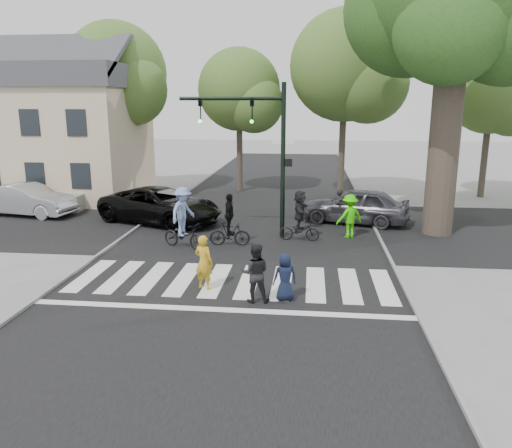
{
  "coord_description": "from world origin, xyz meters",
  "views": [
    {
      "loc": [
        2.26,
        -13.09,
        5.23
      ],
      "look_at": [
        0.5,
        3.0,
        1.3
      ],
      "focal_mm": 35.0,
      "sensor_mm": 36.0,
      "label": 1
    }
  ],
  "objects_px": {
    "pedestrian_adult": "(255,273)",
    "car_grey": "(355,206)",
    "car_suv": "(160,205)",
    "pedestrian_woman": "(204,262)",
    "cyclist_right": "(300,218)",
    "cyclist_left": "(183,222)",
    "pedestrian_child": "(285,277)",
    "traffic_signal": "(261,139)",
    "car_silver": "(28,200)",
    "cyclist_mid": "(230,225)"
  },
  "relations": [
    {
      "from": "pedestrian_adult",
      "to": "car_grey",
      "type": "relative_size",
      "value": 0.35
    },
    {
      "from": "pedestrian_adult",
      "to": "car_suv",
      "type": "height_order",
      "value": "pedestrian_adult"
    },
    {
      "from": "pedestrian_woman",
      "to": "cyclist_right",
      "type": "relative_size",
      "value": 0.81
    },
    {
      "from": "cyclist_left",
      "to": "cyclist_right",
      "type": "distance_m",
      "value": 4.48
    },
    {
      "from": "car_suv",
      "to": "car_grey",
      "type": "distance_m",
      "value": 8.7
    },
    {
      "from": "pedestrian_child",
      "to": "car_grey",
      "type": "bearing_deg",
      "value": -124.49
    },
    {
      "from": "car_suv",
      "to": "car_grey",
      "type": "xyz_separation_m",
      "value": [
        8.66,
        0.84,
        0.01
      ]
    },
    {
      "from": "traffic_signal",
      "to": "car_silver",
      "type": "bearing_deg",
      "value": 166.71
    },
    {
      "from": "cyclist_left",
      "to": "cyclist_mid",
      "type": "bearing_deg",
      "value": 16.98
    },
    {
      "from": "car_suv",
      "to": "pedestrian_child",
      "type": "bearing_deg",
      "value": -122.2
    },
    {
      "from": "cyclist_right",
      "to": "car_grey",
      "type": "height_order",
      "value": "cyclist_right"
    },
    {
      "from": "cyclist_left",
      "to": "cyclist_right",
      "type": "bearing_deg",
      "value": 19.42
    },
    {
      "from": "cyclist_right",
      "to": "car_grey",
      "type": "bearing_deg",
      "value": 52.94
    },
    {
      "from": "cyclist_left",
      "to": "car_suv",
      "type": "bearing_deg",
      "value": 117.94
    },
    {
      "from": "cyclist_left",
      "to": "car_grey",
      "type": "xyz_separation_m",
      "value": [
        6.63,
        4.67,
        -0.19
      ]
    },
    {
      "from": "cyclist_left",
      "to": "car_grey",
      "type": "relative_size",
      "value": 0.49
    },
    {
      "from": "cyclist_mid",
      "to": "car_silver",
      "type": "height_order",
      "value": "cyclist_mid"
    },
    {
      "from": "pedestrian_child",
      "to": "car_grey",
      "type": "relative_size",
      "value": 0.29
    },
    {
      "from": "cyclist_right",
      "to": "pedestrian_woman",
      "type": "bearing_deg",
      "value": -115.11
    },
    {
      "from": "pedestrian_woman",
      "to": "car_silver",
      "type": "distance_m",
      "value": 13.5
    },
    {
      "from": "traffic_signal",
      "to": "cyclist_left",
      "type": "distance_m",
      "value": 4.39
    },
    {
      "from": "pedestrian_woman",
      "to": "car_grey",
      "type": "height_order",
      "value": "pedestrian_woman"
    },
    {
      "from": "pedestrian_child",
      "to": "cyclist_left",
      "type": "distance_m",
      "value": 6.14
    },
    {
      "from": "traffic_signal",
      "to": "car_silver",
      "type": "relative_size",
      "value": 1.3
    },
    {
      "from": "pedestrian_adult",
      "to": "traffic_signal",
      "type": "bearing_deg",
      "value": -90.64
    },
    {
      "from": "car_suv",
      "to": "car_silver",
      "type": "xyz_separation_m",
      "value": [
        -6.72,
        0.76,
        -0.03
      ]
    },
    {
      "from": "traffic_signal",
      "to": "cyclist_left",
      "type": "bearing_deg",
      "value": -144.83
    },
    {
      "from": "pedestrian_child",
      "to": "pedestrian_adult",
      "type": "bearing_deg",
      "value": -6.67
    },
    {
      "from": "cyclist_mid",
      "to": "car_grey",
      "type": "xyz_separation_m",
      "value": [
        4.99,
        4.17,
        -0.02
      ]
    },
    {
      "from": "cyclist_left",
      "to": "cyclist_mid",
      "type": "height_order",
      "value": "cyclist_left"
    },
    {
      "from": "pedestrian_woman",
      "to": "pedestrian_child",
      "type": "bearing_deg",
      "value": -171.45
    },
    {
      "from": "car_silver",
      "to": "pedestrian_woman",
      "type": "bearing_deg",
      "value": -120.13
    },
    {
      "from": "traffic_signal",
      "to": "car_grey",
      "type": "bearing_deg",
      "value": 35.18
    },
    {
      "from": "traffic_signal",
      "to": "pedestrian_child",
      "type": "distance_m",
      "value": 7.42
    },
    {
      "from": "cyclist_mid",
      "to": "pedestrian_adult",
      "type": "bearing_deg",
      "value": -73.77
    },
    {
      "from": "pedestrian_adult",
      "to": "car_suv",
      "type": "xyz_separation_m",
      "value": [
        -5.22,
        8.66,
        -0.02
      ]
    },
    {
      "from": "traffic_signal",
      "to": "cyclist_right",
      "type": "distance_m",
      "value": 3.41
    },
    {
      "from": "cyclist_mid",
      "to": "cyclist_right",
      "type": "height_order",
      "value": "cyclist_mid"
    },
    {
      "from": "cyclist_right",
      "to": "cyclist_left",
      "type": "bearing_deg",
      "value": -160.58
    },
    {
      "from": "pedestrian_woman",
      "to": "car_silver",
      "type": "relative_size",
      "value": 0.35
    },
    {
      "from": "pedestrian_child",
      "to": "pedestrian_adult",
      "type": "height_order",
      "value": "pedestrian_adult"
    },
    {
      "from": "car_grey",
      "to": "cyclist_left",
      "type": "bearing_deg",
      "value": -39.87
    },
    {
      "from": "car_suv",
      "to": "car_silver",
      "type": "bearing_deg",
      "value": 106.06
    },
    {
      "from": "pedestrian_adult",
      "to": "car_grey",
      "type": "xyz_separation_m",
      "value": [
        3.44,
        9.51,
        -0.02
      ]
    },
    {
      "from": "pedestrian_adult",
      "to": "car_silver",
      "type": "xyz_separation_m",
      "value": [
        -11.93,
        9.42,
        -0.05
      ]
    },
    {
      "from": "cyclist_left",
      "to": "car_silver",
      "type": "distance_m",
      "value": 9.88
    },
    {
      "from": "cyclist_left",
      "to": "car_suv",
      "type": "xyz_separation_m",
      "value": [
        -2.03,
        3.83,
        -0.2
      ]
    },
    {
      "from": "pedestrian_adult",
      "to": "car_silver",
      "type": "distance_m",
      "value": 15.21
    },
    {
      "from": "pedestrian_child",
      "to": "cyclist_right",
      "type": "distance_m",
      "value": 6.16
    },
    {
      "from": "traffic_signal",
      "to": "car_silver",
      "type": "distance_m",
      "value": 12.16
    }
  ]
}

